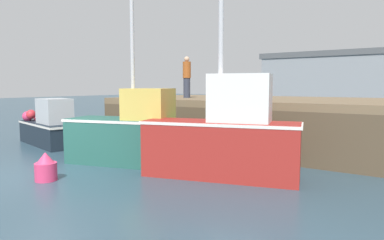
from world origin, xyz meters
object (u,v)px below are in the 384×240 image
object	(u,v)px
fishing_boat_near_left	(51,127)
fishing_boat_near_right	(136,135)
fishing_boat_mid	(224,138)
dockworker	(187,77)
rowboat	(263,169)
mooring_buoy_foreground	(46,168)

from	to	relation	value
fishing_boat_near_left	fishing_boat_near_right	size ratio (longest dim) A/B	0.75
fishing_boat_mid	dockworker	size ratio (longest dim) A/B	2.72
fishing_boat_mid	rowboat	xyz separation A→B (m)	(0.73, 0.89, -0.90)
fishing_boat_mid	mooring_buoy_foreground	bearing A→B (deg)	-142.82
fishing_boat_near_right	rowboat	size ratio (longest dim) A/B	3.21
fishing_boat_mid	mooring_buoy_foreground	size ratio (longest dim) A/B	6.45
dockworker	fishing_boat_mid	bearing A→B (deg)	-46.10
fishing_boat_near_left	fishing_boat_mid	size ratio (longest dim) A/B	0.82
fishing_boat_near_left	fishing_boat_near_right	distance (m)	5.45
fishing_boat_near_right	mooring_buoy_foreground	size ratio (longest dim) A/B	7.07
rowboat	mooring_buoy_foreground	xyz separation A→B (m)	(-4.38, -3.66, 0.18)
rowboat	dockworker	world-z (taller)	dockworker
fishing_boat_mid	mooring_buoy_foreground	xyz separation A→B (m)	(-3.65, -2.77, -0.72)
mooring_buoy_foreground	fishing_boat_mid	bearing A→B (deg)	37.18
fishing_boat_near_left	rowboat	size ratio (longest dim) A/B	2.41
fishing_boat_near_right	dockworker	world-z (taller)	fishing_boat_near_right
fishing_boat_mid	rowboat	size ratio (longest dim) A/B	2.93
fishing_boat_near_right	fishing_boat_mid	xyz separation A→B (m)	(3.04, 0.06, 0.13)
dockworker	mooring_buoy_foreground	distance (m)	7.51
fishing_boat_mid	fishing_boat_near_left	bearing A→B (deg)	175.48
fishing_boat_near_left	fishing_boat_mid	xyz separation A→B (m)	(8.44, -0.67, 0.34)
fishing_boat_near_left	dockworker	distance (m)	6.00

